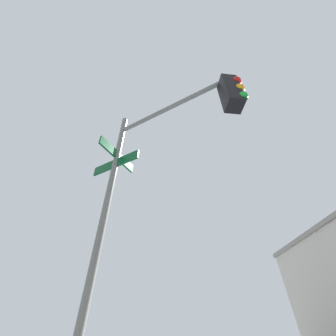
% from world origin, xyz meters
% --- Properties ---
extents(traffic_signal_near, '(2.00, 2.65, 5.31)m').
position_xyz_m(traffic_signal_near, '(-6.75, -6.49, 3.76)').
color(traffic_signal_near, slate).
rests_on(traffic_signal_near, ground_plane).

